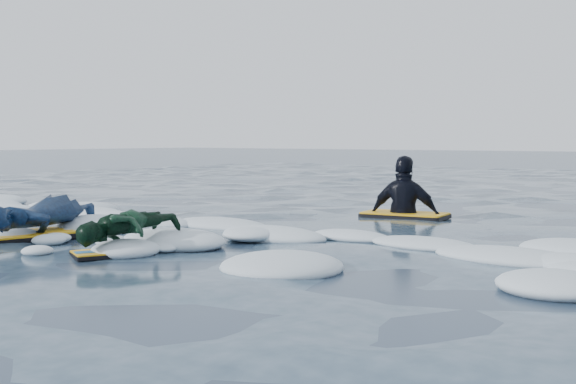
% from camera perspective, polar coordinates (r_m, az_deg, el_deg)
% --- Properties ---
extents(ground, '(120.00, 120.00, 0.00)m').
position_cam_1_polar(ground, '(7.66, -12.82, -4.09)').
color(ground, '#172538').
rests_on(ground, ground).
extents(foam_band, '(12.00, 3.10, 0.30)m').
position_cam_1_polar(foam_band, '(8.35, -7.35, -3.34)').
color(foam_band, silver).
rests_on(foam_band, ground).
extents(prone_woman_unit, '(1.25, 1.83, 0.45)m').
position_cam_1_polar(prone_woman_unit, '(8.35, -19.23, -1.95)').
color(prone_woman_unit, black).
rests_on(prone_woman_unit, ground).
extents(prone_child_unit, '(0.66, 1.15, 0.41)m').
position_cam_1_polar(prone_child_unit, '(7.02, -12.55, -3.11)').
color(prone_child_unit, black).
rests_on(prone_child_unit, ground).
extents(waiting_rider_unit, '(1.22, 0.78, 1.72)m').
position_cam_1_polar(waiting_rider_unit, '(10.03, 9.21, -2.03)').
color(waiting_rider_unit, black).
rests_on(waiting_rider_unit, ground).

